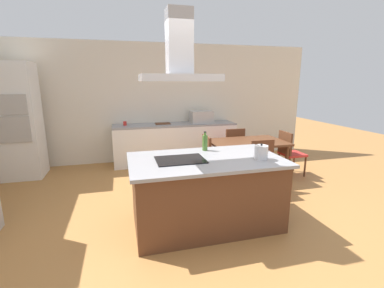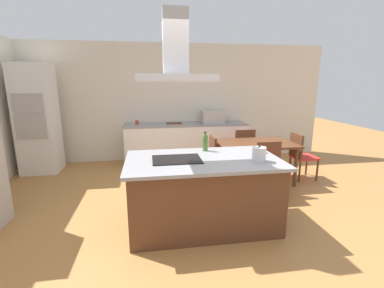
{
  "view_description": "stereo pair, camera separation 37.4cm",
  "coord_description": "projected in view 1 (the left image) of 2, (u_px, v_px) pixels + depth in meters",
  "views": [
    {
      "loc": [
        -1.01,
        -3.12,
        1.85
      ],
      "look_at": [
        -0.08,
        0.4,
        1.0
      ],
      "focal_mm": 25.22,
      "sensor_mm": 36.0,
      "label": 1
    },
    {
      "loc": [
        -0.65,
        -3.2,
        1.85
      ],
      "look_at": [
        -0.08,
        0.4,
        1.0
      ],
      "focal_mm": 25.22,
      "sensor_mm": 36.0,
      "label": 2
    }
  ],
  "objects": [
    {
      "name": "wall_back",
      "position": [
        164.0,
        103.0,
        6.37
      ],
      "size": [
        7.2,
        0.1,
        2.7
      ],
      "primitive_type": "cube",
      "color": "beige",
      "rests_on": "ground"
    },
    {
      "name": "ground",
      "position": [
        181.0,
        183.0,
        5.03
      ],
      "size": [
        16.0,
        16.0,
        0.0
      ],
      "primitive_type": "plane",
      "color": "#AD753D"
    },
    {
      "name": "coffee_mug_red",
      "position": [
        125.0,
        123.0,
        5.93
      ],
      "size": [
        0.08,
        0.08,
        0.09
      ],
      "primitive_type": "cylinder",
      "color": "red",
      "rests_on": "back_counter"
    },
    {
      "name": "chair_facing_back_wall",
      "position": [
        233.0,
        146.0,
        5.75
      ],
      "size": [
        0.42,
        0.42,
        0.89
      ],
      "color": "red",
      "rests_on": "ground"
    },
    {
      "name": "back_counter",
      "position": [
        175.0,
        143.0,
        6.27
      ],
      "size": [
        2.79,
        0.62,
        0.9
      ],
      "color": "white",
      "rests_on": "ground"
    },
    {
      "name": "chair_facing_island",
      "position": [
        265.0,
        164.0,
        4.5
      ],
      "size": [
        0.42,
        0.42,
        0.89
      ],
      "color": "red",
      "rests_on": "ground"
    },
    {
      "name": "kitchen_island",
      "position": [
        206.0,
        191.0,
        3.51
      ],
      "size": [
        1.93,
        1.12,
        0.9
      ],
      "color": "#59331E",
      "rests_on": "ground"
    },
    {
      "name": "olive_oil_bottle",
      "position": [
        205.0,
        142.0,
        3.77
      ],
      "size": [
        0.07,
        0.07,
        0.27
      ],
      "color": "#47722D",
      "rests_on": "kitchen_island"
    },
    {
      "name": "countertop_microwave",
      "position": [
        201.0,
        117.0,
        6.29
      ],
      "size": [
        0.5,
        0.38,
        0.28
      ],
      "primitive_type": "cube",
      "color": "#B2AFAA",
      "rests_on": "back_counter"
    },
    {
      "name": "cooktop",
      "position": [
        180.0,
        160.0,
        3.33
      ],
      "size": [
        0.6,
        0.44,
        0.01
      ],
      "primitive_type": "cube",
      "color": "black",
      "rests_on": "kitchen_island"
    },
    {
      "name": "chair_at_left_end",
      "position": [
        201.0,
        157.0,
        4.9
      ],
      "size": [
        0.42,
        0.42,
        0.89
      ],
      "color": "red",
      "rests_on": "ground"
    },
    {
      "name": "wall_oven_stack",
      "position": [
        19.0,
        122.0,
        5.13
      ],
      "size": [
        0.7,
        0.66,
        2.2
      ],
      "color": "white",
      "rests_on": "ground"
    },
    {
      "name": "dining_table",
      "position": [
        247.0,
        145.0,
        5.09
      ],
      "size": [
        1.4,
        0.9,
        0.75
      ],
      "color": "#59331E",
      "rests_on": "ground"
    },
    {
      "name": "range_hood",
      "position": [
        179.0,
        59.0,
        3.05
      ],
      "size": [
        0.9,
        0.55,
        0.78
      ],
      "color": "#ADADB2"
    },
    {
      "name": "tea_kettle",
      "position": [
        261.0,
        152.0,
        3.35
      ],
      "size": [
        0.22,
        0.17,
        0.2
      ],
      "color": "silver",
      "rests_on": "kitchen_island"
    },
    {
      "name": "cutting_board",
      "position": [
        163.0,
        124.0,
        6.14
      ],
      "size": [
        0.34,
        0.24,
        0.02
      ],
      "primitive_type": "cube",
      "color": "#59331E",
      "rests_on": "back_counter"
    },
    {
      "name": "chair_at_right_end",
      "position": [
        289.0,
        150.0,
        5.35
      ],
      "size": [
        0.42,
        0.42,
        0.89
      ],
      "color": "red",
      "rests_on": "ground"
    }
  ]
}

